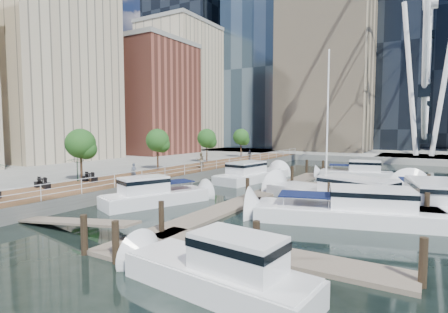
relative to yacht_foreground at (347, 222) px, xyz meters
name	(u,v)px	position (x,y,z in m)	size (l,w,h in m)	color
ground	(146,219)	(-10.89, -5.64, 0.00)	(520.00, 520.00, 0.00)	black
boardwalk	(180,174)	(-19.89, 9.36, 0.50)	(6.00, 60.00, 1.00)	brown
seawall	(202,176)	(-16.89, 9.36, 0.50)	(0.25, 60.00, 1.00)	#595954
land_inland	(39,162)	(-46.89, 9.36, 0.50)	(48.00, 90.00, 1.00)	gray
land_far	(375,145)	(-10.89, 96.36, 0.50)	(200.00, 114.00, 1.00)	gray
pier	(423,159)	(3.11, 46.36, 0.50)	(14.00, 12.00, 1.00)	gray
railing	(202,167)	(-16.99, 9.36, 1.52)	(0.10, 60.00, 1.05)	white
floating_docks	(319,197)	(-2.92, 4.34, 0.49)	(16.00, 34.00, 2.60)	#6D6051
midrise_condos	(109,84)	(-44.46, 21.18, 13.42)	(19.00, 67.00, 28.00)	#BCAD8E
ferris_wheel	(430,4)	(3.11, 46.36, 25.92)	(5.80, 45.60, 47.80)	white
street_trees	(157,140)	(-22.29, 8.36, 4.29)	(2.60, 42.60, 4.60)	#3F2B1C
cafe_tables	(19,187)	(-21.29, -7.64, 1.37)	(2.50, 13.70, 0.74)	black
yacht_foreground	(347,222)	(0.00, 0.00, 0.00)	(3.20, 11.93, 2.15)	white
pedestrian_near	(134,172)	(-18.66, 1.05, 1.76)	(0.55, 0.36, 1.51)	#4D5767
pedestrian_mid	(201,160)	(-19.19, 12.40, 1.91)	(0.88, 0.69, 1.82)	#7C6C55
pedestrian_far	(250,155)	(-18.80, 24.50, 1.75)	(0.88, 0.37, 1.50)	#30333D
moored_yachts	(328,202)	(-2.49, 5.33, 0.00)	(23.34, 33.80, 11.50)	white
cafe_seating	(13,177)	(-21.56, -7.86, 2.10)	(4.46, 12.05, 2.38)	#0F3821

